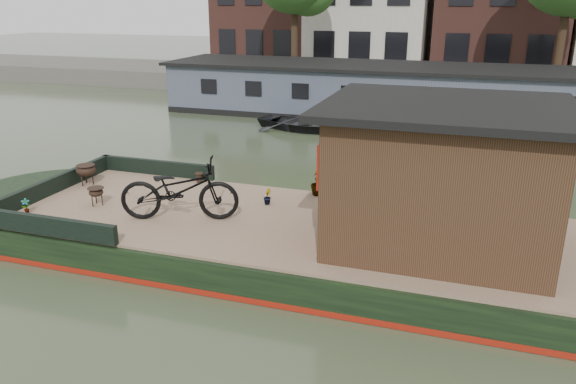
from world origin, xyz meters
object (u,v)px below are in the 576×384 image
(cabin, at_px, (442,174))
(brazier_front, at_px, (97,196))
(bicycle, at_px, (179,190))
(brazier_rear, at_px, (87,175))
(dinghy, at_px, (304,120))

(cabin, bearing_deg, brazier_front, -177.07)
(bicycle, bearing_deg, brazier_rear, 50.35)
(dinghy, bearing_deg, brazier_front, -173.25)
(bicycle, height_order, dinghy, bicycle)
(bicycle, xyz_separation_m, brazier_rear, (-3.05, 1.21, -0.36))
(bicycle, bearing_deg, cabin, -102.33)
(brazier_rear, height_order, dinghy, brazier_rear)
(brazier_front, bearing_deg, cabin, 2.93)
(bicycle, xyz_separation_m, dinghy, (-0.85, 11.00, -0.87))
(cabin, xyz_separation_m, dinghy, (-5.59, 10.53, -1.51))
(cabin, relative_size, dinghy, 1.11)
(bicycle, bearing_deg, dinghy, -13.62)
(brazier_rear, bearing_deg, bicycle, -21.59)
(cabin, bearing_deg, dinghy, 117.96)
(bicycle, bearing_deg, brazier_front, 68.22)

